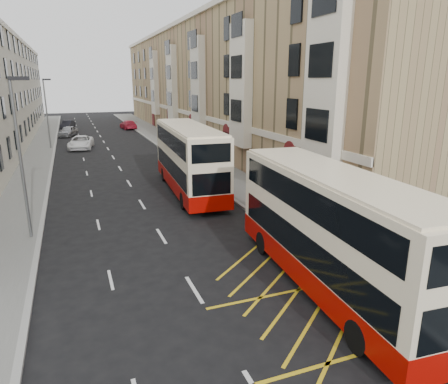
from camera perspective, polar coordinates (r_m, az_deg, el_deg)
name	(u,v)px	position (r m, az deg, el deg)	size (l,w,h in m)	color
ground	(232,351)	(13.08, 1.16, -21.82)	(200.00, 200.00, 0.00)	black
pavement_right	(196,158)	(42.11, -4.08, 4.84)	(4.00, 120.00, 0.15)	slate
pavement_left	(34,170)	(40.54, -25.56, 2.91)	(3.00, 120.00, 0.15)	slate
kerb_right	(177,159)	(41.59, -6.73, 4.64)	(0.25, 120.00, 0.15)	gray
kerb_left	(51,168)	(40.44, -23.45, 3.13)	(0.25, 120.00, 0.15)	gray
road_markings	(104,143)	(55.32, -16.73, 6.75)	(10.00, 110.00, 0.01)	silver
terrace_right	(209,83)	(58.11, -2.09, 15.23)	(10.75, 79.00, 15.25)	tan
guard_railing	(308,233)	(19.75, 11.84, -5.76)	(0.06, 6.56, 1.01)	#BD080B
street_lamp_near	(20,151)	(21.99, -27.08, 5.26)	(0.93, 0.18, 8.00)	slate
street_lamp_far	(47,110)	(51.77, -23.98, 10.68)	(0.93, 0.18, 8.00)	slate
double_decker_front	(331,231)	(15.88, 15.03, -5.40)	(3.53, 11.97, 4.71)	#FEECC3
double_decker_rear	(189,159)	(29.04, -5.04, 4.72)	(3.53, 12.32, 4.85)	#FEECC3
pedestrian_mid	(424,262)	(18.02, 26.66, -8.88)	(0.81, 0.63, 1.67)	black
pedestrian_far	(361,260)	(17.12, 18.95, -9.22)	(1.00, 0.42, 1.71)	black
white_van	(81,142)	(51.23, -19.77, 6.69)	(2.55, 5.53, 1.54)	white
car_silver	(68,131)	(63.28, -21.38, 8.09)	(1.81, 4.51, 1.54)	#94979B
car_dark	(68,125)	(73.51, -21.41, 8.95)	(1.50, 4.31, 1.42)	black
car_red	(128,125)	(70.22, -13.50, 9.35)	(2.07, 5.09, 1.48)	#B01A2E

